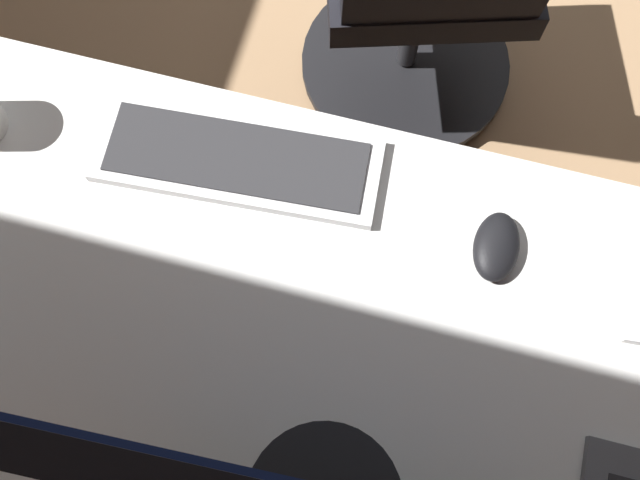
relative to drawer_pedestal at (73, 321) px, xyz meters
The scene contains 4 objects.
desk 0.57m from the drawer_pedestal, behind, with size 2.07×0.65×0.73m.
drawer_pedestal is the anchor object (origin of this frame).
keyboard_main 0.55m from the drawer_pedestal, 141.97° to the right, with size 0.43×0.17×0.02m.
mouse_spare 0.82m from the drawer_pedestal, 163.97° to the right, with size 0.06×0.10×0.03m, color black.
Camera 1 is at (-0.13, 2.25, 1.67)m, focal length 39.38 mm.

